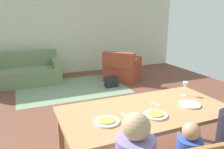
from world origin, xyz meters
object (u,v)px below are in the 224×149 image
at_px(plate_near_child, 155,115).
at_px(handbag, 112,82).
at_px(dining_table, 146,115).
at_px(plate_near_man, 107,122).
at_px(armchair, 122,69).
at_px(wine_glass, 185,86).
at_px(couch, 21,73).
at_px(plate_near_woman, 190,105).

relative_size(plate_near_child, handbag, 0.78).
height_order(dining_table, plate_near_man, plate_near_man).
height_order(dining_table, armchair, armchair).
relative_size(plate_near_man, wine_glass, 1.34).
bearing_deg(couch, plate_near_man, -80.51).
bearing_deg(handbag, plate_near_child, -104.78).
bearing_deg(couch, plate_near_woman, -67.48).
relative_size(plate_near_woman, wine_glass, 1.34).
xyz_separation_m(dining_table, couch, (-1.23, 4.13, -0.39)).
xyz_separation_m(plate_near_man, plate_near_child, (0.52, -0.06, 0.00)).
relative_size(plate_near_woman, handbag, 0.78).
bearing_deg(plate_near_woman, couch, 112.52).
bearing_deg(armchair, handbag, -137.96).
height_order(dining_table, wine_glass, wine_glass).
relative_size(wine_glass, couch, 0.10).
xyz_separation_m(plate_near_man, wine_glass, (1.20, 0.30, 0.12)).
bearing_deg(plate_near_woman, plate_near_man, -178.90).
xyz_separation_m(plate_near_child, handbag, (0.83, 3.15, -0.64)).
bearing_deg(wine_glass, dining_table, -165.23).
height_order(plate_near_man, plate_near_woman, same).
height_order(couch, handbag, couch).
height_order(dining_table, plate_near_child, plate_near_child).
bearing_deg(wine_glass, plate_near_woman, -119.93).
relative_size(dining_table, couch, 0.98).
distance_m(wine_glass, couch, 4.43).
height_order(armchair, handbag, armchair).
bearing_deg(plate_near_child, plate_near_woman, 8.72).
bearing_deg(wine_glass, couch, 115.86).
bearing_deg(handbag, armchair, 42.04).
xyz_separation_m(plate_near_man, armchair, (1.87, 3.55, -0.45)).
bearing_deg(plate_near_man, couch, 99.49).
bearing_deg(dining_table, plate_near_woman, -10.85).
height_order(plate_near_woman, couch, couch).
bearing_deg(plate_near_man, dining_table, 12.96).
height_order(plate_near_man, handbag, plate_near_man).
height_order(plate_near_man, wine_glass, wine_glass).
xyz_separation_m(plate_near_woman, armchair, (0.82, 3.53, -0.45)).
height_order(dining_table, handbag, dining_table).
xyz_separation_m(couch, handbag, (2.06, -1.16, -0.17)).
relative_size(plate_near_woman, armchair, 0.21).
xyz_separation_m(armchair, handbag, (-0.51, -0.46, -0.19)).
bearing_deg(dining_table, plate_near_child, -90.00).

